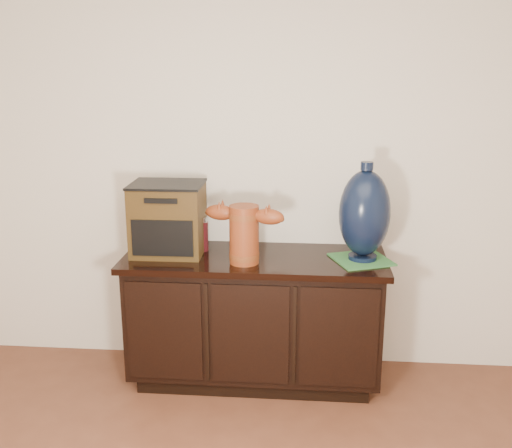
# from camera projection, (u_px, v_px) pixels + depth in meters

# --- Properties ---
(room) EXTENTS (5.00, 5.00, 5.00)m
(room) POSITION_uv_depth(u_px,v_px,m) (143.00, 364.00, 1.05)
(room) COLOR brown
(room) RESTS_ON ground
(sideboard) EXTENTS (1.46, 0.56, 0.75)m
(sideboard) POSITION_uv_depth(u_px,v_px,m) (255.00, 317.00, 3.43)
(sideboard) COLOR black
(sideboard) RESTS_ON ground
(terracotta_vessel) EXTENTS (0.45, 0.20, 0.32)m
(terracotta_vessel) POSITION_uv_depth(u_px,v_px,m) (244.00, 231.00, 3.18)
(terracotta_vessel) COLOR brown
(terracotta_vessel) RESTS_ON sideboard
(tv_radio) EXTENTS (0.40, 0.33, 0.40)m
(tv_radio) POSITION_uv_depth(u_px,v_px,m) (168.00, 219.00, 3.34)
(tv_radio) COLOR #3B280E
(tv_radio) RESTS_ON sideboard
(green_mat) EXTENTS (0.37, 0.37, 0.01)m
(green_mat) POSITION_uv_depth(u_px,v_px,m) (361.00, 260.00, 3.26)
(green_mat) COLOR #316D34
(green_mat) RESTS_ON sideboard
(lamp_base) EXTENTS (0.36, 0.36, 0.53)m
(lamp_base) POSITION_uv_depth(u_px,v_px,m) (365.00, 214.00, 3.19)
(lamp_base) COLOR black
(lamp_base) RESTS_ON green_mat
(spray_can) EXTENTS (0.07, 0.07, 0.20)m
(spray_can) POSITION_uv_depth(u_px,v_px,m) (202.00, 234.00, 3.41)
(spray_can) COLOR maroon
(spray_can) RESTS_ON sideboard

